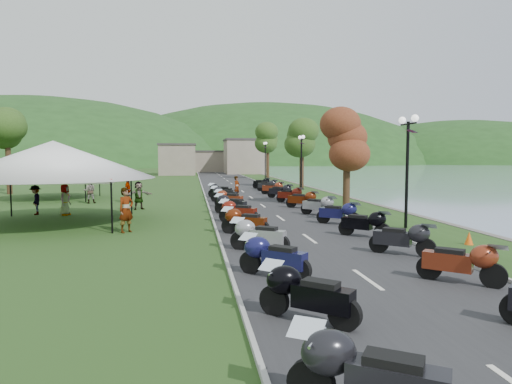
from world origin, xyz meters
name	(u,v)px	position (x,y,z in m)	size (l,w,h in m)	color
road	(243,191)	(0.00, 40.00, 0.01)	(7.00, 120.00, 0.02)	#2D2D30
hills_backdrop	(202,163)	(0.00, 200.00, 0.00)	(360.00, 120.00, 76.00)	#285621
far_building	(206,160)	(-2.00, 85.00, 2.50)	(18.00, 16.00, 5.00)	gray
moto_row_left	(253,228)	(-2.31, 15.57, 0.55)	(2.60, 39.24, 1.10)	#331411
moto_row_right	(309,202)	(2.22, 24.51, 0.55)	(2.60, 39.51, 1.10)	#331411
vendor_tent_main	(54,182)	(-11.11, 21.65, 2.00)	(6.35, 6.35, 4.00)	white
vendor_tent_side	(58,173)	(-14.56, 34.78, 2.00)	(5.00, 5.00, 4.00)	white
tree_lakeside	(347,156)	(5.09, 26.33, 3.28)	(2.36, 2.36, 6.55)	#385E1E
pedestrian_a	(127,232)	(-7.37, 18.62, 0.00)	(0.70, 0.52, 1.93)	slate
pedestrian_b	(90,203)	(-11.57, 31.31, 0.00)	(0.83, 0.45, 1.70)	slate
pedestrian_c	(36,215)	(-13.20, 25.35, 0.00)	(1.07, 0.44, 1.65)	slate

